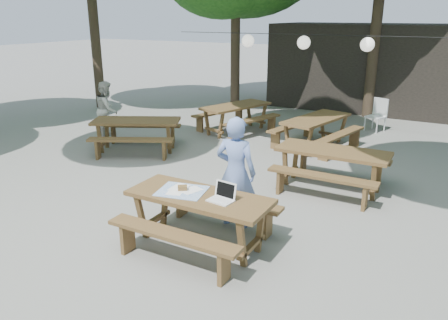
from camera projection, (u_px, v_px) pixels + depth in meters
ground at (181, 219)px, 6.94m from camera, size 80.00×80.00×0.00m
pavilion at (365, 66)px, 14.97m from camera, size 6.00×3.00×2.80m
main_picnic_table at (200, 219)px, 6.06m from camera, size 2.00×1.58×0.75m
picnic_table_nw at (137, 135)px, 10.31m from camera, size 2.41×2.27×0.75m
picnic_table_ne at (332, 169)px, 8.04m from camera, size 2.01×1.60×0.75m
picnic_table_far_w at (236, 118)px, 11.98m from camera, size 2.10×2.30×0.75m
picnic_table_far_e at (316, 132)px, 10.53m from camera, size 1.96×2.20×0.75m
woman at (236, 172)px, 6.50m from camera, size 0.66×0.47×1.70m
second_person at (107, 109)px, 11.39m from camera, size 0.84×0.90×1.47m
plastic_chair at (375, 122)px, 12.11m from camera, size 0.57×0.57×0.90m
laptop at (223, 196)px, 5.77m from camera, size 0.36×0.30×0.24m
tabletop_clutter at (182, 190)px, 6.08m from camera, size 0.75×0.67×0.08m
paper_lanterns at (304, 42)px, 11.23m from camera, size 9.00×0.34×0.38m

